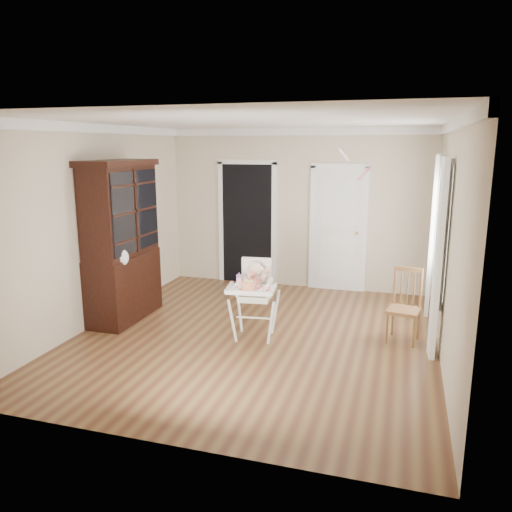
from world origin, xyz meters
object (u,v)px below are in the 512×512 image
(china_cabinet, at_px, (122,241))
(dining_chair, at_px, (404,308))
(cake, at_px, (249,285))
(sippy_cup, at_px, (239,280))
(high_chair, at_px, (254,290))

(china_cabinet, xyz_separation_m, dining_chair, (3.81, 0.26, -0.68))
(cake, xyz_separation_m, dining_chair, (1.82, 0.73, -0.34))
(sippy_cup, relative_size, china_cabinet, 0.08)
(dining_chair, bearing_deg, high_chair, -155.84)
(dining_chair, bearing_deg, cake, -147.64)
(cake, bearing_deg, dining_chair, 21.99)
(sippy_cup, height_order, china_cabinet, china_cabinet)
(high_chair, relative_size, cake, 4.33)
(sippy_cup, height_order, dining_chair, dining_chair)
(cake, bearing_deg, china_cabinet, 166.63)
(high_chair, height_order, dining_chair, high_chair)
(china_cabinet, relative_size, dining_chair, 2.41)
(china_cabinet, bearing_deg, high_chair, -5.47)
(high_chair, xyz_separation_m, cake, (0.01, -0.28, 0.14))
(cake, height_order, dining_chair, dining_chair)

